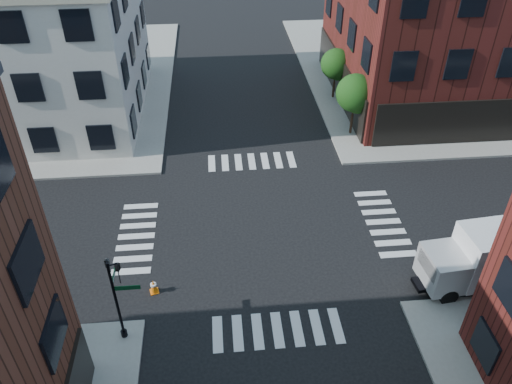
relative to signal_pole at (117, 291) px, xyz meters
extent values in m
plane|color=black|center=(6.72, 6.68, -2.86)|extent=(120.00, 120.00, 0.00)
cube|color=gray|center=(27.72, 27.68, -2.78)|extent=(30.00, 30.00, 0.15)
cube|color=#421510|center=(27.22, 22.68, 3.14)|extent=(25.00, 16.00, 12.00)
cylinder|color=black|center=(14.22, 16.68, -1.97)|extent=(0.18, 0.18, 1.47)
cylinder|color=black|center=(14.22, 16.68, -1.24)|extent=(0.12, 0.12, 1.47)
sphere|color=#123E11|center=(14.22, 16.68, 0.44)|extent=(2.69, 2.69, 2.69)
sphere|color=#123E11|center=(14.47, 16.58, -0.10)|extent=(1.85, 1.85, 1.85)
cylinder|color=black|center=(14.22, 22.68, -2.04)|extent=(0.18, 0.18, 1.33)
cylinder|color=black|center=(14.22, 22.68, -1.38)|extent=(0.12, 0.12, 1.33)
sphere|color=#123E11|center=(14.22, 22.68, 0.14)|extent=(2.43, 2.43, 2.43)
sphere|color=#123E11|center=(14.47, 22.58, -0.35)|extent=(1.67, 1.67, 1.67)
cylinder|color=black|center=(-0.08, -0.12, -0.56)|extent=(0.12, 0.12, 4.60)
cylinder|color=black|center=(-0.08, -0.12, -2.56)|extent=(0.28, 0.28, 0.30)
cube|color=#053819|center=(0.47, -0.12, 0.29)|extent=(1.10, 0.03, 0.22)
cube|color=#053819|center=(-0.08, 0.43, 0.54)|extent=(0.03, 1.10, 0.22)
imported|color=black|center=(0.27, -0.02, 1.04)|extent=(0.22, 0.18, 1.10)
imported|color=black|center=(-0.18, 0.23, 1.04)|extent=(0.18, 0.22, 1.10)
cube|color=silver|center=(18.24, 1.79, -0.98)|extent=(5.38, 2.71, 2.78)
cube|color=#9C2B0E|center=(18.14, 2.92, -0.98)|extent=(1.97, 0.22, 0.63)
cube|color=#AEAEB0|center=(14.85, 1.47, -1.47)|extent=(1.98, 2.31, 1.79)
cube|color=black|center=(14.01, 1.39, -1.16)|extent=(0.25, 1.70, 0.81)
cube|color=black|center=(17.17, 1.69, -2.41)|extent=(7.22, 1.56, 0.22)
cylinder|color=black|center=(14.94, 0.53, -2.41)|extent=(0.92, 0.40, 0.90)
cylinder|color=black|center=(14.77, 2.41, -2.41)|extent=(0.92, 0.40, 0.90)
cylinder|color=black|center=(18.15, 0.83, -2.41)|extent=(0.92, 0.40, 0.90)
cylinder|color=black|center=(17.98, 2.71, -2.41)|extent=(0.92, 0.40, 0.90)
cube|color=orange|center=(1.02, 2.48, -2.84)|extent=(0.51, 0.51, 0.04)
cone|color=orange|center=(1.02, 2.48, -2.47)|extent=(0.48, 0.48, 0.77)
cylinder|color=white|center=(1.02, 2.48, -2.36)|extent=(0.30, 0.30, 0.09)
camera|label=1|loc=(4.47, -14.55, 15.54)|focal=35.00mm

